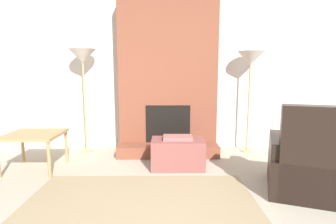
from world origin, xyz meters
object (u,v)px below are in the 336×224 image
(side_table, at_px, (34,138))
(armchair, at_px, (317,168))
(floor_lamp_left, at_px, (83,59))
(floor_lamp_right, at_px, (251,61))
(ottoman, at_px, (178,153))

(side_table, bearing_deg, armchair, -13.00)
(armchair, xyz_separation_m, side_table, (-3.46, 0.80, 0.15))
(side_table, xyz_separation_m, floor_lamp_left, (0.46, 0.84, 1.10))
(armchair, xyz_separation_m, floor_lamp_right, (-0.25, 1.64, 1.21))
(floor_lamp_left, bearing_deg, armchair, -28.69)
(armchair, distance_m, side_table, 3.55)
(floor_lamp_right, bearing_deg, floor_lamp_left, 180.00)
(floor_lamp_left, distance_m, floor_lamp_right, 2.75)
(side_table, distance_m, floor_lamp_right, 3.48)
(ottoman, bearing_deg, floor_lamp_right, 32.67)
(ottoman, height_order, side_table, side_table)
(side_table, height_order, floor_lamp_right, floor_lamp_right)
(armchair, bearing_deg, side_table, 7.20)
(ottoman, distance_m, side_table, 1.99)
(armchair, bearing_deg, floor_lamp_right, -61.00)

